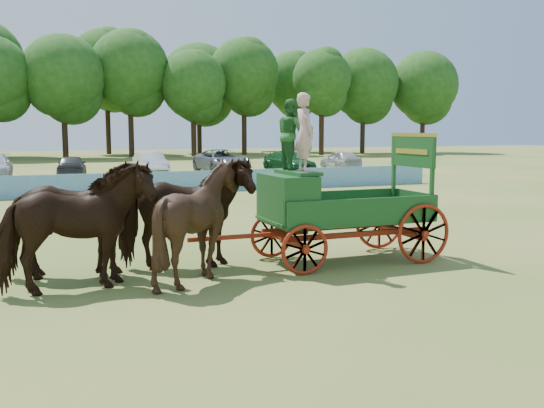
{
  "coord_description": "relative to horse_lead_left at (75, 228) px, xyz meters",
  "views": [
    {
      "loc": [
        -8.81,
        -10.97,
        3.09
      ],
      "look_at": [
        -3.47,
        2.43,
        1.3
      ],
      "focal_mm": 40.0,
      "sensor_mm": 36.0,
      "label": 1
    }
  ],
  "objects": [
    {
      "name": "horse_wheel_right",
      "position": [
        2.4,
        1.1,
        0.0
      ],
      "size": [
        3.08,
        1.72,
        2.47
      ],
      "primitive_type": "imported",
      "rotation": [
        0.0,
        0.0,
        1.43
      ],
      "color": "black",
      "rests_on": "ground"
    },
    {
      "name": "ground",
      "position": [
        8.1,
        -0.88,
        -1.24
      ],
      "size": [
        160.0,
        160.0,
        0.0
      ],
      "primitive_type": "plane",
      "color": "olive",
      "rests_on": "ground"
    },
    {
      "name": "sponsor_banner",
      "position": [
        7.1,
        17.12,
        -0.71
      ],
      "size": [
        26.0,
        0.08,
        1.05
      ],
      "primitive_type": "cube",
      "color": "#206EAF",
      "rests_on": "ground"
    },
    {
      "name": "horse_wheel_left",
      "position": [
        2.4,
        0.0,
        0.0
      ],
      "size": [
        2.28,
        2.04,
        2.48
      ],
      "primitive_type": "imported",
      "rotation": [
        0.0,
        0.0,
        1.55
      ],
      "color": "black",
      "rests_on": "ground"
    },
    {
      "name": "parked_cars",
      "position": [
        1.71,
        29.37,
        -0.46
      ],
      "size": [
        41.34,
        7.75,
        1.65
      ],
      "color": "silver",
      "rests_on": "ground"
    },
    {
      "name": "horse_lead_left",
      "position": [
        0.0,
        0.0,
        0.0
      ],
      "size": [
        3.07,
        1.67,
        2.47
      ],
      "primitive_type": "imported",
      "rotation": [
        0.0,
        0.0,
        1.69
      ],
      "color": "black",
      "rests_on": "ground"
    },
    {
      "name": "treeline",
      "position": [
        2.87,
        59.27,
        8.16
      ],
      "size": [
        91.58,
        24.51,
        15.27
      ],
      "color": "#382314",
      "rests_on": "ground"
    },
    {
      "name": "horse_lead_right",
      "position": [
        0.0,
        1.1,
        0.0
      ],
      "size": [
        3.1,
        1.78,
        2.47
      ],
      "primitive_type": "imported",
      "rotation": [
        0.0,
        0.0,
        1.41
      ],
      "color": "black",
      "rests_on": "ground"
    },
    {
      "name": "farm_dray",
      "position": [
        5.34,
        0.57,
        0.46
      ],
      "size": [
        6.0,
        2.0,
        3.86
      ],
      "color": "maroon",
      "rests_on": "ground"
    }
  ]
}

